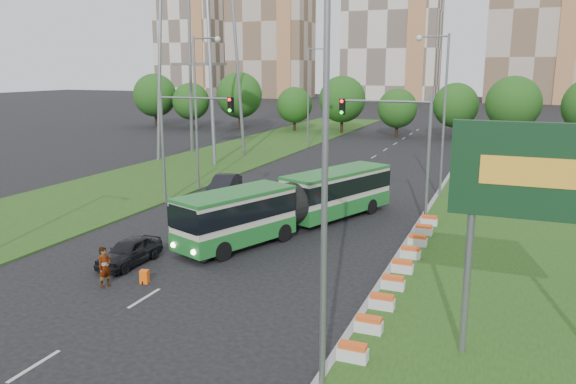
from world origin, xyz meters
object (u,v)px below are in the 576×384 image
at_px(articulated_bus, 291,202).
at_px(car_left_near, 129,251).
at_px(traffic_mast_left, 182,130).
at_px(shopping_trolley, 144,277).
at_px(billboard, 552,183).
at_px(traffic_mast_median, 403,139).
at_px(pedestrian, 105,267).
at_px(car_left_far, 225,185).

height_order(articulated_bus, car_left_near, articulated_bus).
distance_m(traffic_mast_left, car_left_near, 13.25).
height_order(traffic_mast_left, car_left_near, traffic_mast_left).
xyz_separation_m(traffic_mast_left, articulated_bus, (9.33, -2.81, -3.69)).
bearing_deg(shopping_trolley, billboard, -19.18).
relative_size(traffic_mast_median, traffic_mast_left, 1.00).
xyz_separation_m(car_left_near, shopping_trolley, (2.22, -1.88, -0.36)).
xyz_separation_m(articulated_bus, car_left_near, (-5.19, -8.88, -0.99)).
xyz_separation_m(billboard, articulated_bus, (-13.30, 12.19, -4.50)).
bearing_deg(articulated_bus, traffic_mast_median, 54.82).
bearing_deg(pedestrian, traffic_mast_left, 30.66).
distance_m(traffic_mast_median, car_left_near, 17.44).
xyz_separation_m(articulated_bus, pedestrian, (-4.33, -11.74, -0.73)).
xyz_separation_m(traffic_mast_median, pedestrian, (-10.16, -15.55, -4.42)).
bearing_deg(traffic_mast_left, billboard, -33.55).
xyz_separation_m(traffic_mast_median, articulated_bus, (-5.83, -3.81, -3.69)).
relative_size(traffic_mast_left, articulated_bus, 0.49).
height_order(billboard, articulated_bus, billboard).
relative_size(traffic_mast_median, articulated_bus, 0.49).
bearing_deg(traffic_mast_left, car_left_near, -70.50).
height_order(billboard, car_left_far, billboard).
distance_m(traffic_mast_median, traffic_mast_left, 15.19).
bearing_deg(traffic_mast_median, car_left_near, -130.97).
distance_m(articulated_bus, car_left_far, 10.90).
distance_m(traffic_mast_left, pedestrian, 16.01).
height_order(billboard, traffic_mast_median, same).
distance_m(billboard, pedestrian, 18.40).
distance_m(car_left_far, shopping_trolley, 18.54).
height_order(car_left_near, pedestrian, pedestrian).
relative_size(traffic_mast_median, car_left_far, 1.74).
distance_m(articulated_bus, pedestrian, 12.53).
bearing_deg(billboard, car_left_far, 138.42).
relative_size(billboard, traffic_mast_left, 1.00).
distance_m(traffic_mast_left, articulated_bus, 10.42).
distance_m(car_left_far, pedestrian, 19.15).
bearing_deg(articulated_bus, traffic_mast_left, -175.14).
bearing_deg(traffic_mast_left, articulated_bus, -16.78).
bearing_deg(car_left_far, pedestrian, -89.00).
distance_m(billboard, car_left_far, 29.41).
height_order(traffic_mast_median, articulated_bus, traffic_mast_median).
xyz_separation_m(traffic_mast_left, car_left_far, (1.01, 4.18, -4.59)).
height_order(traffic_mast_median, traffic_mast_left, same).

